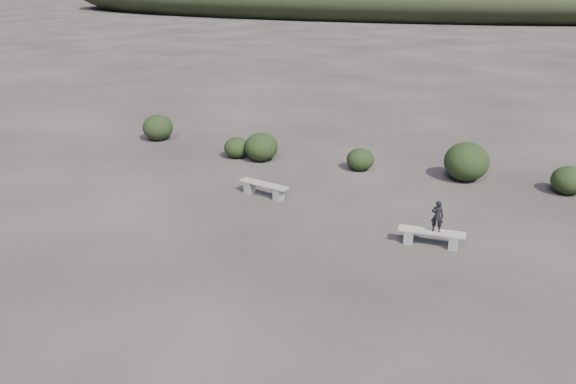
% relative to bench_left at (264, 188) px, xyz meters
% --- Properties ---
extents(ground, '(1200.00, 1200.00, 0.00)m').
position_rel_bench_left_xyz_m(ground, '(1.57, -5.48, -0.26)').
color(ground, '#28231F').
rests_on(ground, ground).
extents(bench_left, '(1.77, 0.71, 0.43)m').
position_rel_bench_left_xyz_m(bench_left, '(0.00, 0.00, 0.00)').
color(bench_left, slate).
rests_on(bench_left, ground).
extents(bench_right, '(1.75, 0.50, 0.43)m').
position_rel_bench_left_xyz_m(bench_right, '(5.53, -1.57, -0.00)').
color(bench_right, slate).
rests_on(bench_right, ground).
extents(seated_person, '(0.33, 0.23, 0.86)m').
position_rel_bench_left_xyz_m(seated_person, '(5.63, -1.56, 0.60)').
color(seated_person, black).
rests_on(seated_person, bench_right).
extents(shrub_a, '(0.97, 0.97, 0.80)m').
position_rel_bench_left_xyz_m(shrub_a, '(-2.67, 3.33, 0.13)').
color(shrub_a, black).
rests_on(shrub_a, ground).
extents(shrub_b, '(1.26, 1.26, 1.08)m').
position_rel_bench_left_xyz_m(shrub_b, '(-1.62, 3.35, 0.28)').
color(shrub_b, black).
rests_on(shrub_b, ground).
extents(shrub_c, '(1.01, 1.01, 0.81)m').
position_rel_bench_left_xyz_m(shrub_c, '(2.18, 3.69, 0.14)').
color(shrub_c, black).
rests_on(shrub_c, ground).
extents(shrub_d, '(1.52, 1.52, 1.33)m').
position_rel_bench_left_xyz_m(shrub_d, '(5.84, 4.02, 0.40)').
color(shrub_d, black).
rests_on(shrub_d, ground).
extents(shrub_e, '(1.09, 1.09, 0.91)m').
position_rel_bench_left_xyz_m(shrub_e, '(9.07, 3.93, 0.19)').
color(shrub_e, black).
rests_on(shrub_e, ground).
extents(shrub_f, '(1.28, 1.28, 1.09)m').
position_rel_bench_left_xyz_m(shrub_f, '(-6.92, 4.28, 0.28)').
color(shrub_f, black).
rests_on(shrub_f, ground).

